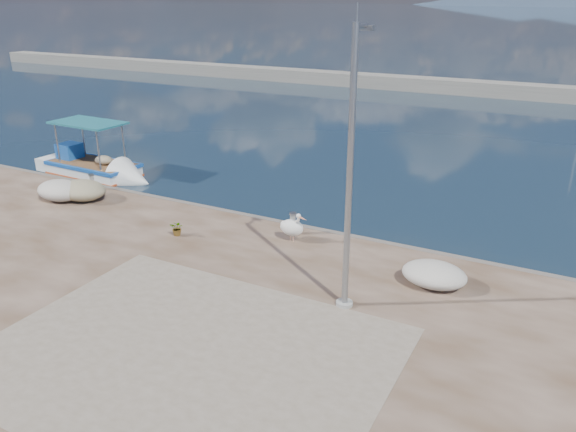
{
  "coord_description": "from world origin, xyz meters",
  "views": [
    {
      "loc": [
        8.02,
        -11.33,
        8.01
      ],
      "look_at": [
        0.0,
        3.8,
        1.3
      ],
      "focal_mm": 35.0,
      "sensor_mm": 36.0,
      "label": 1
    }
  ],
  "objects_px": {
    "boat_left": "(93,170)",
    "bollard_near": "(293,222)",
    "lamp_post": "(350,185)",
    "pelican": "(292,227)"
  },
  "relations": [
    {
      "from": "boat_left",
      "to": "pelican",
      "type": "bearing_deg",
      "value": -13.78
    },
    {
      "from": "boat_left",
      "to": "bollard_near",
      "type": "height_order",
      "value": "boat_left"
    },
    {
      "from": "boat_left",
      "to": "pelican",
      "type": "relative_size",
      "value": 5.75
    },
    {
      "from": "boat_left",
      "to": "bollard_near",
      "type": "xyz_separation_m",
      "value": [
        12.42,
        -2.99,
        0.68
      ]
    },
    {
      "from": "bollard_near",
      "to": "lamp_post",
      "type": "bearing_deg",
      "value": -46.37
    },
    {
      "from": "lamp_post",
      "to": "pelican",
      "type": "bearing_deg",
      "value": 136.04
    },
    {
      "from": "boat_left",
      "to": "lamp_post",
      "type": "height_order",
      "value": "lamp_post"
    },
    {
      "from": "pelican",
      "to": "bollard_near",
      "type": "relative_size",
      "value": 1.43
    },
    {
      "from": "boat_left",
      "to": "pelican",
      "type": "height_order",
      "value": "boat_left"
    },
    {
      "from": "pelican",
      "to": "lamp_post",
      "type": "xyz_separation_m",
      "value": [
        3.1,
        -2.99,
        2.81
      ]
    }
  ]
}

